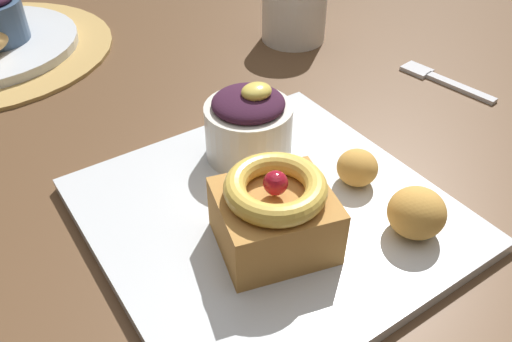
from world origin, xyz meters
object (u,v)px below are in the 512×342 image
object	(u,v)px
fork	(440,79)
fritter_middle	(417,213)
coffee_mug	(294,7)
cake_slice	(275,213)
berry_ramekin	(249,125)
fritter_front	(357,168)
front_plate	(269,214)

from	to	relation	value
fork	fritter_middle	bearing A→B (deg)	117.59
coffee_mug	cake_slice	bearing A→B (deg)	-129.31
berry_ramekin	coffee_mug	world-z (taller)	coffee_mug
fritter_front	fork	distance (m)	0.25
fritter_middle	coffee_mug	size ratio (longest dim) A/B	0.50
cake_slice	fritter_front	bearing A→B (deg)	10.89
berry_ramekin	fork	world-z (taller)	berry_ramekin
fritter_front	coffee_mug	size ratio (longest dim) A/B	0.40
cake_slice	coffee_mug	bearing A→B (deg)	50.69
fork	berry_ramekin	bearing A→B (deg)	83.07
fritter_front	coffee_mug	bearing A→B (deg)	62.59
cake_slice	fork	size ratio (longest dim) A/B	0.81
berry_ramekin	fork	distance (m)	0.29
front_plate	berry_ramekin	xyz separation A→B (m)	(0.03, 0.08, 0.04)
coffee_mug	fritter_front	bearing A→B (deg)	-117.41
coffee_mug	fritter_middle	bearing A→B (deg)	-113.14
front_plate	coffee_mug	distance (m)	0.37
cake_slice	fork	world-z (taller)	cake_slice
cake_slice	coffee_mug	size ratio (longest dim) A/B	1.10
front_plate	berry_ramekin	world-z (taller)	berry_ramekin
fritter_front	fork	bearing A→B (deg)	22.78
fritter_middle	front_plate	bearing A→B (deg)	133.25
fork	coffee_mug	xyz separation A→B (m)	(-0.08, 0.20, 0.04)
cake_slice	berry_ramekin	xyz separation A→B (m)	(0.05, 0.11, 0.00)
front_plate	coffee_mug	xyz separation A→B (m)	(0.24, 0.28, 0.04)
berry_ramekin	fritter_front	size ratio (longest dim) A/B	2.23
cake_slice	berry_ramekin	distance (m)	0.12
fritter_middle	berry_ramekin	bearing A→B (deg)	107.92
front_plate	fritter_middle	bearing A→B (deg)	-46.75
fork	coffee_mug	world-z (taller)	coffee_mug
berry_ramekin	cake_slice	bearing A→B (deg)	-113.92
cake_slice	fritter_middle	size ratio (longest dim) A/B	2.19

